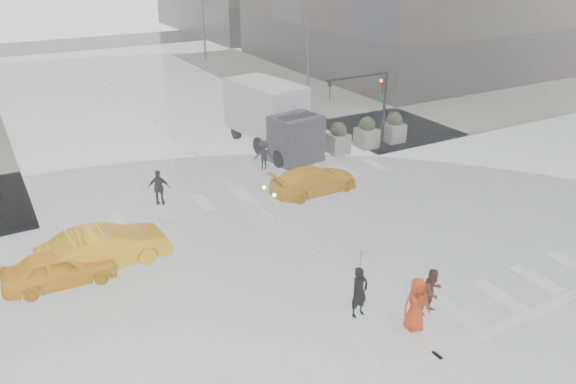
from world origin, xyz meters
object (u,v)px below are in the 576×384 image
pedestrian_brown (432,291)px  taxi_front (60,268)px  pedestrian_orange (416,304)px  taxi_mid (104,248)px  box_truck (274,116)px  traffic_signal_pole (371,96)px

pedestrian_brown → taxi_front: pedestrian_brown is taller
pedestrian_orange → taxi_front: 12.21m
taxi_mid → box_truck: 14.36m
box_truck → pedestrian_brown: bearing=-108.9°
pedestrian_brown → taxi_mid: size_ratio=0.34×
pedestrian_brown → pedestrian_orange: 1.08m
traffic_signal_pole → pedestrian_orange: bearing=-122.0°
traffic_signal_pole → pedestrian_brown: bearing=-119.6°
pedestrian_brown → box_truck: bearing=73.3°
taxi_mid → box_truck: bearing=-57.4°
traffic_signal_pole → box_truck: bearing=148.0°
pedestrian_brown → box_truck: 16.82m
pedestrian_brown → taxi_mid: 11.78m
pedestrian_orange → box_truck: bearing=91.3°
pedestrian_brown → pedestrian_orange: pedestrian_orange is taller
pedestrian_brown → box_truck: size_ratio=0.23×
traffic_signal_pole → pedestrian_orange: size_ratio=2.50×
taxi_mid → traffic_signal_pole: bearing=-74.7°
pedestrian_orange → box_truck: (4.08, 16.87, 1.09)m
pedestrian_orange → taxi_front: bearing=153.5°
pedestrian_orange → taxi_mid: size_ratio=0.38×
pedestrian_orange → box_truck: box_truck is taller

